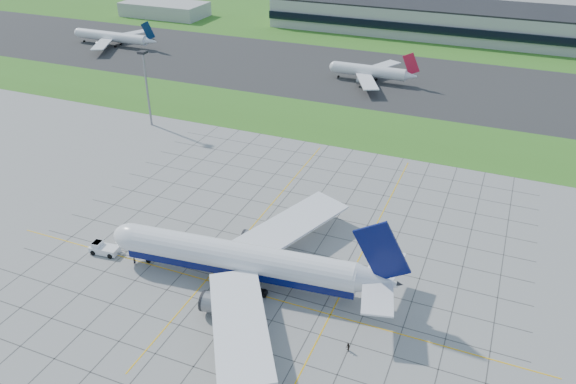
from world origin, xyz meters
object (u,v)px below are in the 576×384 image
(airliner, at_px, (242,260))
(distant_jet_1, at_px, (371,71))
(light_mast, at_px, (146,79))
(pushback_tug, at_px, (103,248))
(crew_near, at_px, (135,261))
(distant_jet_0, at_px, (112,37))
(crew_far, at_px, (348,347))

(airliner, bearing_deg, distant_jet_1, 88.19)
(light_mast, relative_size, airliner, 0.39)
(light_mast, relative_size, distant_jet_1, 0.60)
(pushback_tug, height_order, crew_near, pushback_tug)
(pushback_tug, bearing_deg, airliner, -0.61)
(distant_jet_0, bearing_deg, airliner, -44.68)
(light_mast, distance_m, distant_jet_1, 93.94)
(airliner, distance_m, crew_far, 29.14)
(crew_near, bearing_deg, distant_jet_1, 7.91)
(distant_jet_0, height_order, distant_jet_1, same)
(light_mast, xyz_separation_m, pushback_tug, (33.39, -67.32, -14.99))
(light_mast, relative_size, crew_far, 13.99)
(pushback_tug, relative_size, distant_jet_0, 0.21)
(crew_far, bearing_deg, crew_near, -134.88)
(crew_near, height_order, crew_far, crew_far)
(pushback_tug, bearing_deg, distant_jet_0, 121.13)
(pushback_tug, xyz_separation_m, crew_far, (60.63, -7.64, -0.28))
(airliner, height_order, distant_jet_1, airliner)
(distant_jet_0, bearing_deg, crew_near, -50.87)
(airliner, height_order, crew_near, airliner)
(crew_near, bearing_deg, airliner, -66.59)
(crew_near, xyz_separation_m, distant_jet_0, (-118.96, 146.25, 3.59))
(crew_near, height_order, distant_jet_0, distant_jet_0)
(airliner, relative_size, distant_jet_0, 1.41)
(pushback_tug, relative_size, crew_near, 5.42)
(airliner, xyz_separation_m, distant_jet_0, (-143.70, 142.10, -1.09))
(crew_far, distance_m, distant_jet_1, 152.83)
(distant_jet_0, bearing_deg, light_mast, -45.60)
(crew_near, distance_m, distant_jet_1, 142.52)
(distant_jet_1, bearing_deg, crew_far, -76.16)
(airliner, relative_size, pushback_tug, 6.67)
(distant_jet_1, bearing_deg, airliner, -85.88)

